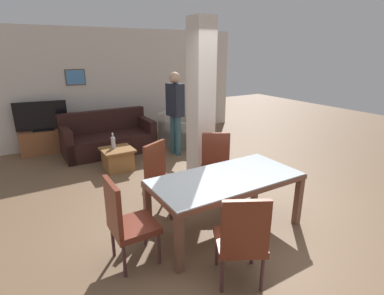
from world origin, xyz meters
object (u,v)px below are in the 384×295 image
object	(u,v)px
dining_chair_near_left	(242,238)
dining_chair_far_right	(216,163)
dining_chair_head_left	(126,220)
bottle	(113,142)
dining_table	(226,187)
dining_chair_far_left	(162,175)
armchair	(181,132)
standing_person	(175,108)
floor_lamp	(198,75)
coffee_table	(118,159)
tv_screen	(41,117)
sofa	(108,139)
tv_stand	(45,141)

from	to	relation	value
dining_chair_near_left	dining_chair_far_right	xyz separation A→B (m)	(0.92, 1.70, 0.00)
dining_chair_head_left	bottle	xyz separation A→B (m)	(0.71, 2.77, 0.00)
dining_chair_head_left	dining_chair_far_right	world-z (taller)	same
dining_table	dining_chair_far_right	xyz separation A→B (m)	(0.46, 0.84, -0.06)
dining_table	dining_chair_near_left	xyz separation A→B (m)	(-0.46, -0.85, -0.06)
dining_table	dining_chair_far_left	xyz separation A→B (m)	(-0.46, 0.86, -0.06)
dining_chair_near_left	dining_table	bearing A→B (deg)	90.00
armchair	standing_person	distance (m)	1.12
dining_chair_far_right	floor_lamp	bearing A→B (deg)	-89.23
dining_chair_far_left	coffee_table	xyz separation A→B (m)	(-0.08, 1.82, -0.31)
coffee_table	tv_screen	xyz separation A→B (m)	(-1.07, 1.81, 0.61)
armchair	dining_chair_far_right	bearing A→B (deg)	34.40
dining_table	standing_person	size ratio (longest dim) A/B	1.06
dining_chair_far_left	standing_person	size ratio (longest dim) A/B	0.55
dining_chair_far_right	dining_chair_far_left	distance (m)	0.92
armchair	bottle	bearing A→B (deg)	-15.65
dining_table	bottle	bearing A→B (deg)	101.73
dining_chair_near_left	dining_chair_far_left	world-z (taller)	same
sofa	armchair	bearing A→B (deg)	171.58
sofa	standing_person	world-z (taller)	standing_person
sofa	floor_lamp	xyz separation A→B (m)	(2.61, 0.37, 1.27)
dining_chair_far_right	coffee_table	distance (m)	2.12
dining_table	dining_chair_far_left	distance (m)	0.98
dining_chair_head_left	armchair	bearing A→B (deg)	143.41
standing_person	floor_lamp	bearing A→B (deg)	-55.45
dining_table	coffee_table	distance (m)	2.76
tv_stand	dining_chair_far_left	bearing A→B (deg)	-72.43
dining_chair_far_right	armchair	distance (m)	2.84
coffee_table	floor_lamp	size ratio (longest dim) A/B	0.31
dining_chair_far_left	coffee_table	size ratio (longest dim) A/B	1.69
dining_table	dining_chair_head_left	distance (m)	1.29
dining_chair_far_right	coffee_table	size ratio (longest dim) A/B	1.69
tv_stand	dining_table	bearing A→B (deg)	-70.29
sofa	tv_screen	distance (m)	1.50
tv_screen	dining_chair_near_left	bearing A→B (deg)	109.21
sofa	standing_person	distance (m)	1.69
dining_chair_far_left	standing_person	bearing A→B (deg)	-150.75
dining_chair_head_left	bottle	world-z (taller)	dining_chair_head_left
dining_chair_near_left	floor_lamp	xyz separation A→B (m)	(2.68, 5.02, 1.04)
sofa	bottle	world-z (taller)	sofa
dining_chair_far_right	dining_chair_near_left	bearing A→B (deg)	90.19
dining_chair_near_left	armchair	distance (m)	4.75
coffee_table	dining_table	bearing A→B (deg)	-78.66
sofa	dining_chair_far_right	bearing A→B (deg)	106.06
dining_table	floor_lamp	bearing A→B (deg)	61.93
dining_chair_head_left	dining_chair_far_left	xyz separation A→B (m)	(0.83, 0.86, 0.00)
bottle	dining_chair_head_left	bearing A→B (deg)	-104.48
sofa	standing_person	size ratio (longest dim) A/B	1.09
dining_chair_near_left	bottle	bearing A→B (deg)	120.12
sofa	tv_stand	bearing A→B (deg)	-29.81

